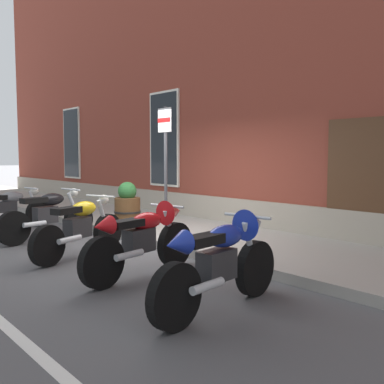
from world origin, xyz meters
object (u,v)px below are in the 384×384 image
Objects in this scene: parking_sign at (165,153)px; barrel_planter at (127,207)px; motorcycle_grey_naked at (9,209)px; motorcycle_yellow_naked at (81,228)px; motorcycle_blue_sport at (224,257)px; motorcycle_red_sport at (146,236)px; motorcycle_black_naked at (49,215)px.

parking_sign is 2.54× the size of barrel_planter.
motorcycle_grey_naked is 3.44m from motorcycle_yellow_naked.
barrel_planter is (-1.50, 0.12, -1.15)m from parking_sign.
motorcycle_yellow_naked is at bearing -51.76° from barrel_planter.
motorcycle_blue_sport is at bearing -27.83° from parking_sign.
motorcycle_red_sport is 1.65m from motorcycle_blue_sport.
motorcycle_grey_naked is 1.03× the size of motorcycle_red_sport.
parking_sign is at bearing 88.11° from motorcycle_yellow_naked.
motorcycle_blue_sport is 5.02m from barrel_planter.
motorcycle_grey_naked is at bearing -178.20° from motorcycle_red_sport.
motorcycle_red_sport reaches higher than motorcycle_yellow_naked.
parking_sign reaches higher than motorcycle_blue_sport.
motorcycle_black_naked is 1.74m from motorcycle_yellow_naked.
motorcycle_black_naked is 1.66m from barrel_planter.
barrel_planter is at bearing 151.29° from motorcycle_red_sport.
motorcycle_grey_naked is 1.09× the size of motorcycle_yellow_naked.
motorcycle_black_naked is at bearing 179.45° from motorcycle_red_sport.
motorcycle_black_naked reaches higher than motorcycle_yellow_naked.
barrel_planter is (0.29, 1.63, 0.07)m from motorcycle_black_naked.
motorcycle_blue_sport is (4.98, -0.17, 0.08)m from motorcycle_black_naked.
motorcycle_blue_sport is 3.78m from parking_sign.
motorcycle_black_naked is 1.00× the size of motorcycle_red_sport.
motorcycle_grey_naked is at bearing -137.73° from barrel_planter.
motorcycle_blue_sport is at bearing 0.39° from motorcycle_yellow_naked.
parking_sign is 1.89m from barrel_planter.
barrel_planter is (-3.04, 1.66, 0.01)m from motorcycle_red_sport.
motorcycle_yellow_naked is 0.80× the size of parking_sign.
motorcycle_yellow_naked is at bearing -0.04° from motorcycle_grey_naked.
motorcycle_yellow_naked is 0.95× the size of motorcycle_blue_sport.
barrel_planter is (-4.69, 1.80, -0.01)m from motorcycle_blue_sport.
motorcycle_red_sport is 2.17× the size of barrel_planter.
motorcycle_red_sport is 1.01× the size of motorcycle_blue_sport.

